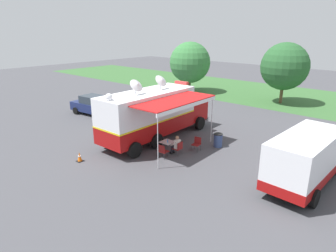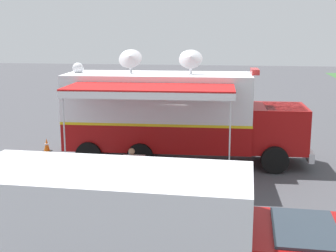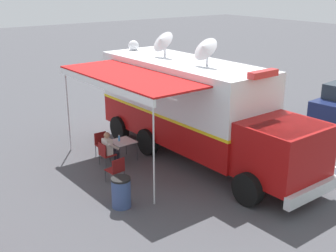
{
  "view_description": "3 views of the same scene",
  "coord_description": "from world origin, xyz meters",
  "px_view_note": "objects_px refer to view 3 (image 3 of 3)",
  "views": [
    {
      "loc": [
        13.75,
        -13.34,
        7.36
      ],
      "look_at": [
        1.83,
        -0.01,
        1.52
      ],
      "focal_mm": 31.41,
      "sensor_mm": 36.0,
      "label": 1
    },
    {
      "loc": [
        17.92,
        2.85,
        5.22
      ],
      "look_at": [
        0.97,
        0.51,
        1.63
      ],
      "focal_mm": 49.87,
      "sensor_mm": 36.0,
      "label": 2
    },
    {
      "loc": [
        9.74,
        12.28,
        6.28
      ],
      "look_at": [
        0.71,
        0.04,
        1.16
      ],
      "focal_mm": 46.6,
      "sensor_mm": 36.0,
      "label": 3
    }
  ],
  "objects_px": {
    "folding_chair_beside_table": "(102,142)",
    "trash_bin": "(121,192)",
    "command_truck": "(195,107)",
    "folding_chair_spare_by_truck": "(116,168)",
    "folding_chair_at_table": "(105,153)",
    "traffic_cone": "(129,111)",
    "seated_responder": "(110,148)",
    "folding_table": "(123,143)",
    "water_bottle": "(119,138)"
  },
  "relations": [
    {
      "from": "command_truck",
      "to": "trash_bin",
      "type": "height_order",
      "value": "command_truck"
    },
    {
      "from": "water_bottle",
      "to": "traffic_cone",
      "type": "height_order",
      "value": "water_bottle"
    },
    {
      "from": "folding_chair_spare_by_truck",
      "to": "traffic_cone",
      "type": "bearing_deg",
      "value": -124.78
    },
    {
      "from": "folding_chair_spare_by_truck",
      "to": "traffic_cone",
      "type": "xyz_separation_m",
      "value": [
        -4.13,
        -5.95,
        -0.23
      ]
    },
    {
      "from": "folding_chair_at_table",
      "to": "water_bottle",
      "type": "bearing_deg",
      "value": -163.04
    },
    {
      "from": "command_truck",
      "to": "trash_bin",
      "type": "relative_size",
      "value": 10.5
    },
    {
      "from": "seated_responder",
      "to": "traffic_cone",
      "type": "bearing_deg",
      "value": -128.25
    },
    {
      "from": "folding_table",
      "to": "trash_bin",
      "type": "xyz_separation_m",
      "value": [
        1.84,
        2.97,
        -0.22
      ]
    },
    {
      "from": "folding_table",
      "to": "water_bottle",
      "type": "xyz_separation_m",
      "value": [
        0.1,
        -0.08,
        0.16
      ]
    },
    {
      "from": "trash_bin",
      "to": "folding_chair_at_table",
      "type": "bearing_deg",
      "value": -110.03
    },
    {
      "from": "command_truck",
      "to": "folding_chair_spare_by_truck",
      "type": "bearing_deg",
      "value": 3.37
    },
    {
      "from": "traffic_cone",
      "to": "seated_responder",
      "type": "bearing_deg",
      "value": 51.75
    },
    {
      "from": "folding_chair_spare_by_truck",
      "to": "traffic_cone",
      "type": "distance_m",
      "value": 7.25
    },
    {
      "from": "seated_responder",
      "to": "traffic_cone",
      "type": "xyz_separation_m",
      "value": [
        -3.58,
        -4.54,
        -0.37
      ]
    },
    {
      "from": "command_truck",
      "to": "seated_responder",
      "type": "height_order",
      "value": "command_truck"
    },
    {
      "from": "folding_chair_beside_table",
      "to": "traffic_cone",
      "type": "distance_m",
      "value": 4.92
    },
    {
      "from": "seated_responder",
      "to": "command_truck",
      "type": "bearing_deg",
      "value": 157.36
    },
    {
      "from": "command_truck",
      "to": "traffic_cone",
      "type": "xyz_separation_m",
      "value": [
        -0.69,
        -5.75,
        -1.67
      ]
    },
    {
      "from": "traffic_cone",
      "to": "command_truck",
      "type": "bearing_deg",
      "value": 83.11
    },
    {
      "from": "seated_responder",
      "to": "trash_bin",
      "type": "distance_m",
      "value": 3.11
    },
    {
      "from": "folding_chair_spare_by_truck",
      "to": "folding_chair_at_table",
      "type": "bearing_deg",
      "value": -104.44
    },
    {
      "from": "folding_chair_beside_table",
      "to": "trash_bin",
      "type": "xyz_separation_m",
      "value": [
        1.44,
        3.82,
        -0.06
      ]
    },
    {
      "from": "folding_chair_spare_by_truck",
      "to": "trash_bin",
      "type": "height_order",
      "value": "trash_bin"
    },
    {
      "from": "water_bottle",
      "to": "seated_responder",
      "type": "relative_size",
      "value": 0.18
    },
    {
      "from": "command_truck",
      "to": "folding_chair_spare_by_truck",
      "type": "relative_size",
      "value": 10.99
    },
    {
      "from": "water_bottle",
      "to": "folding_chair_spare_by_truck",
      "type": "bearing_deg",
      "value": 56.67
    },
    {
      "from": "command_truck",
      "to": "folding_table",
      "type": "relative_size",
      "value": 11.61
    },
    {
      "from": "trash_bin",
      "to": "folding_chair_beside_table",
      "type": "bearing_deg",
      "value": -110.6
    },
    {
      "from": "folding_chair_beside_table",
      "to": "trash_bin",
      "type": "distance_m",
      "value": 4.08
    },
    {
      "from": "command_truck",
      "to": "traffic_cone",
      "type": "bearing_deg",
      "value": -96.89
    },
    {
      "from": "command_truck",
      "to": "water_bottle",
      "type": "height_order",
      "value": "command_truck"
    },
    {
      "from": "folding_chair_beside_table",
      "to": "traffic_cone",
      "type": "bearing_deg",
      "value": -133.36
    },
    {
      "from": "command_truck",
      "to": "water_bottle",
      "type": "xyz_separation_m",
      "value": [
        2.38,
        -1.41,
        -1.11
      ]
    },
    {
      "from": "seated_responder",
      "to": "trash_bin",
      "type": "height_order",
      "value": "seated_responder"
    },
    {
      "from": "folding_table",
      "to": "folding_chair_beside_table",
      "type": "distance_m",
      "value": 0.95
    },
    {
      "from": "water_bottle",
      "to": "command_truck",
      "type": "bearing_deg",
      "value": 149.25
    },
    {
      "from": "folding_table",
      "to": "folding_chair_beside_table",
      "type": "height_order",
      "value": "folding_chair_beside_table"
    },
    {
      "from": "water_bottle",
      "to": "seated_responder",
      "type": "xyz_separation_m",
      "value": [
        0.51,
        0.21,
        -0.18
      ]
    },
    {
      "from": "command_truck",
      "to": "folding_chair_spare_by_truck",
      "type": "xyz_separation_m",
      "value": [
        3.44,
        0.2,
        -1.43
      ]
    },
    {
      "from": "folding_table",
      "to": "folding_chair_at_table",
      "type": "bearing_deg",
      "value": 9.31
    },
    {
      "from": "folding_table",
      "to": "water_bottle",
      "type": "bearing_deg",
      "value": -40.26
    },
    {
      "from": "folding_chair_beside_table",
      "to": "folding_chair_spare_by_truck",
      "type": "distance_m",
      "value": 2.5
    },
    {
      "from": "folding_chair_at_table",
      "to": "folding_chair_spare_by_truck",
      "type": "distance_m",
      "value": 1.45
    },
    {
      "from": "folding_chair_beside_table",
      "to": "trash_bin",
      "type": "relative_size",
      "value": 0.96
    },
    {
      "from": "command_truck",
      "to": "folding_chair_at_table",
      "type": "relative_size",
      "value": 10.99
    },
    {
      "from": "trash_bin",
      "to": "water_bottle",
      "type": "bearing_deg",
      "value": -119.62
    },
    {
      "from": "folding_table",
      "to": "seated_responder",
      "type": "bearing_deg",
      "value": 11.61
    },
    {
      "from": "folding_chair_at_table",
      "to": "traffic_cone",
      "type": "distance_m",
      "value": 5.91
    },
    {
      "from": "folding_chair_spare_by_truck",
      "to": "folding_chair_beside_table",
      "type": "bearing_deg",
      "value": -107.73
    },
    {
      "from": "folding_table",
      "to": "seated_responder",
      "type": "relative_size",
      "value": 0.66
    }
  ]
}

